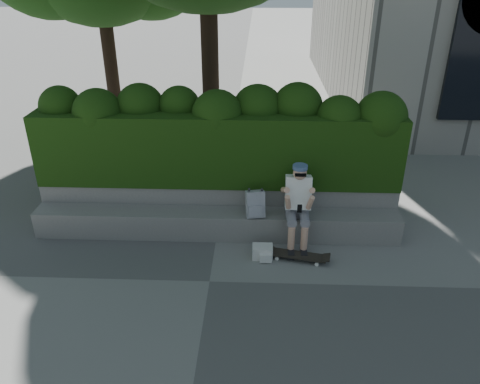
{
  "coord_description": "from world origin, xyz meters",
  "views": [
    {
      "loc": [
        0.66,
        -5.41,
        4.19
      ],
      "look_at": [
        0.4,
        1.0,
        0.95
      ],
      "focal_mm": 35.0,
      "sensor_mm": 36.0,
      "label": 1
    }
  ],
  "objects_px": {
    "person": "(298,202)",
    "backpack_plaid": "(255,204)",
    "skateboard": "(298,255)",
    "backpack_ground": "(262,252)"
  },
  "relations": [
    {
      "from": "person",
      "to": "backpack_ground",
      "type": "height_order",
      "value": "person"
    },
    {
      "from": "backpack_plaid",
      "to": "backpack_ground",
      "type": "relative_size",
      "value": 1.37
    },
    {
      "from": "skateboard",
      "to": "backpack_plaid",
      "type": "xyz_separation_m",
      "value": [
        -0.67,
        0.55,
        0.59
      ]
    },
    {
      "from": "skateboard",
      "to": "backpack_ground",
      "type": "relative_size",
      "value": 2.87
    },
    {
      "from": "backpack_plaid",
      "to": "person",
      "type": "bearing_deg",
      "value": -18.88
    },
    {
      "from": "skateboard",
      "to": "backpack_plaid",
      "type": "height_order",
      "value": "backpack_plaid"
    },
    {
      "from": "person",
      "to": "skateboard",
      "type": "distance_m",
      "value": 0.82
    },
    {
      "from": "backpack_plaid",
      "to": "backpack_ground",
      "type": "height_order",
      "value": "backpack_plaid"
    },
    {
      "from": "person",
      "to": "backpack_plaid",
      "type": "relative_size",
      "value": 3.22
    },
    {
      "from": "person",
      "to": "skateboard",
      "type": "height_order",
      "value": "person"
    }
  ]
}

